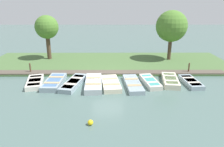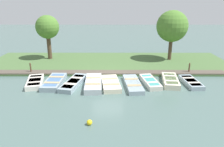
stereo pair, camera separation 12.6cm
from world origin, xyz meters
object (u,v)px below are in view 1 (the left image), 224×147
rowboat_6 (150,82)px  mooring_post_far (189,68)px  rowboat_8 (191,82)px  park_tree_left (172,26)px  rowboat_2 (74,83)px  mooring_post_near (30,69)px  buoy (90,122)px  rowboat_5 (133,84)px  park_tree_far_left (47,28)px  rowboat_7 (170,80)px  rowboat_4 (111,83)px  rowboat_0 (35,82)px  rowboat_1 (54,82)px  rowboat_3 (94,83)px

rowboat_6 → mooring_post_far: mooring_post_far is taller
rowboat_8 → park_tree_left: (-6.74, 0.01, 3.38)m
rowboat_2 → mooring_post_near: mooring_post_near is taller
rowboat_8 → buoy: bearing=-55.4°
rowboat_5 → park_tree_far_left: 11.52m
mooring_post_far → buoy: 11.23m
rowboat_7 → rowboat_4: bearing=-75.9°
rowboat_7 → park_tree_left: 7.49m
rowboat_7 → rowboat_0: bearing=-81.1°
mooring_post_near → rowboat_0: bearing=25.7°
mooring_post_far → rowboat_8: bearing=-14.8°
rowboat_7 → mooring_post_far: bearing=142.9°
park_tree_far_left → rowboat_1: bearing=17.4°
rowboat_5 → mooring_post_far: bearing=113.8°
rowboat_6 → rowboat_8: bearing=80.6°
rowboat_3 → rowboat_5: bearing=86.3°
park_tree_far_left → rowboat_4: bearing=41.4°
mooring_post_near → buoy: size_ratio=3.46×
rowboat_3 → rowboat_6: rowboat_3 is taller
rowboat_1 → rowboat_6: (-0.04, 7.32, -0.01)m
rowboat_2 → rowboat_6: size_ratio=1.22×
rowboat_4 → rowboat_6: bearing=90.2°
buoy → park_tree_left: (-12.45, 7.18, 3.41)m
rowboat_1 → rowboat_7: (-0.21, 8.91, 0.02)m
rowboat_1 → rowboat_4: size_ratio=1.02×
rowboat_3 → mooring_post_near: mooring_post_near is taller
mooring_post_near → buoy: (8.08, 5.87, -0.36)m
rowboat_5 → mooring_post_far: mooring_post_far is taller
rowboat_2 → rowboat_7: size_ratio=1.19×
rowboat_3 → rowboat_4: (-0.02, 1.28, -0.03)m
rowboat_0 → rowboat_1: bearing=78.4°
rowboat_8 → mooring_post_near: mooring_post_near is taller
rowboat_3 → park_tree_far_left: size_ratio=0.77×
rowboat_7 → rowboat_8: size_ratio=1.11×
park_tree_left → rowboat_6: bearing=-24.9°
rowboat_2 → rowboat_3: size_ratio=1.02×
park_tree_left → rowboat_5: bearing=-32.2°
rowboat_3 → buoy: 5.37m
park_tree_left → rowboat_2: bearing=-52.3°
park_tree_left → rowboat_3: bearing=-46.3°
mooring_post_far → rowboat_6: bearing=-57.9°
rowboat_4 → park_tree_far_left: (-7.40, -6.53, 3.20)m
rowboat_0 → park_tree_left: size_ratio=0.57×
rowboat_4 → park_tree_far_left: park_tree_far_left is taller
rowboat_8 → park_tree_left: bearing=175.9°
rowboat_8 → rowboat_5: bearing=-89.2°
rowboat_0 → rowboat_4: rowboat_0 is taller
rowboat_1 → rowboat_4: 4.32m
rowboat_3 → rowboat_8: size_ratio=1.29×
rowboat_7 → mooring_post_near: size_ratio=3.05×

